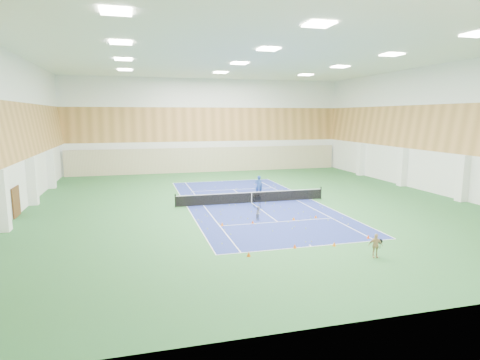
% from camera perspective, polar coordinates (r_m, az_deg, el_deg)
% --- Properties ---
extents(ground, '(40.00, 40.00, 0.00)m').
position_cam_1_polar(ground, '(33.98, 1.66, -3.28)').
color(ground, '#2A6231').
rests_on(ground, ground).
extents(room_shell, '(36.00, 40.00, 12.00)m').
position_cam_1_polar(room_shell, '(33.21, 1.71, 6.89)').
color(room_shell, white).
rests_on(room_shell, ground).
extents(wood_cladding, '(36.00, 40.00, 8.00)m').
position_cam_1_polar(wood_cladding, '(33.20, 1.72, 10.34)').
color(wood_cladding, '#BD8546').
rests_on(wood_cladding, room_shell).
extents(ceiling_light_grid, '(21.40, 25.40, 0.06)m').
position_cam_1_polar(ceiling_light_grid, '(33.51, 1.76, 17.05)').
color(ceiling_light_grid, white).
rests_on(ceiling_light_grid, room_shell).
extents(court_surface, '(10.97, 23.77, 0.01)m').
position_cam_1_polar(court_surface, '(33.98, 1.66, -3.27)').
color(court_surface, navy).
rests_on(court_surface, ground).
extents(tennis_balls_scatter, '(10.57, 22.77, 0.07)m').
position_cam_1_polar(tennis_balls_scatter, '(33.97, 1.66, -3.20)').
color(tennis_balls_scatter, '#B3CD22').
rests_on(tennis_balls_scatter, ground).
extents(tennis_net, '(12.80, 0.10, 1.10)m').
position_cam_1_polar(tennis_net, '(33.87, 1.66, -2.37)').
color(tennis_net, black).
rests_on(tennis_net, ground).
extents(back_curtain, '(35.40, 0.16, 3.20)m').
position_cam_1_polar(back_curtain, '(52.73, -4.46, 2.89)').
color(back_curtain, '#C6B793').
rests_on(back_curtain, ground).
extents(door_left_b, '(0.08, 1.80, 2.20)m').
position_cam_1_polar(door_left_b, '(33.49, -29.23, -2.71)').
color(door_left_b, '#593319').
rests_on(door_left_b, ground).
extents(coach, '(0.79, 0.63, 1.88)m').
position_cam_1_polar(coach, '(36.92, 2.69, -0.80)').
color(coach, navy).
rests_on(coach, ground).
extents(child_court, '(0.60, 0.57, 0.98)m').
position_cam_1_polar(child_court, '(28.35, 2.67, -4.77)').
color(child_court, gray).
rests_on(child_court, ground).
extents(child_apron, '(0.80, 0.47, 1.28)m').
position_cam_1_polar(child_apron, '(22.18, 18.70, -8.82)').
color(child_apron, tan).
rests_on(child_apron, ground).
extents(ball_cart, '(0.58, 0.58, 0.95)m').
position_cam_1_polar(ball_cart, '(32.36, 2.44, -3.05)').
color(ball_cart, black).
rests_on(ball_cart, ground).
extents(cone_svc_a, '(0.22, 0.22, 0.24)m').
position_cam_1_polar(cone_svc_a, '(27.03, -2.56, -6.28)').
color(cone_svc_a, orange).
rests_on(cone_svc_a, ground).
extents(cone_svc_b, '(0.20, 0.20, 0.22)m').
position_cam_1_polar(cone_svc_b, '(27.57, 1.82, -5.99)').
color(cone_svc_b, '#E14A0B').
rests_on(cone_svc_b, ground).
extents(cone_svc_c, '(0.22, 0.22, 0.24)m').
position_cam_1_polar(cone_svc_c, '(28.66, 7.65, -5.45)').
color(cone_svc_c, '#E2610B').
rests_on(cone_svc_c, ground).
extents(cone_svc_d, '(0.21, 0.21, 0.23)m').
position_cam_1_polar(cone_svc_d, '(29.50, 10.73, -5.12)').
color(cone_svc_d, orange).
rests_on(cone_svc_d, ground).
extents(cone_base_a, '(0.22, 0.22, 0.25)m').
position_cam_1_polar(cone_base_a, '(21.36, 1.24, -10.49)').
color(cone_base_a, '#DC590B').
rests_on(cone_base_a, ground).
extents(cone_base_b, '(0.21, 0.21, 0.23)m').
position_cam_1_polar(cone_base_b, '(22.82, 7.81, -9.29)').
color(cone_base_b, '#FF570D').
rests_on(cone_base_b, ground).
extents(cone_base_c, '(0.22, 0.22, 0.24)m').
position_cam_1_polar(cone_base_c, '(23.57, 13.26, -8.85)').
color(cone_base_c, orange).
rests_on(cone_base_c, ground).
extents(cone_base_d, '(0.20, 0.20, 0.22)m').
position_cam_1_polar(cone_base_d, '(25.50, 17.78, -7.69)').
color(cone_base_d, '#FF450D').
rests_on(cone_base_d, ground).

